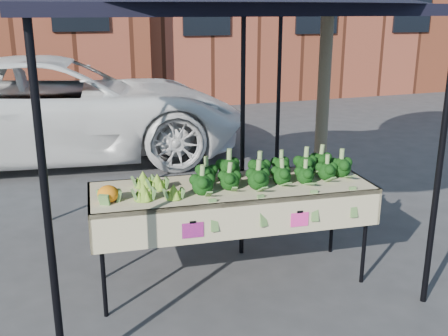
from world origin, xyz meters
TOP-DOWN VIEW (x-y plane):
  - ground at (0.00, 0.00)m, footprint 90.00×90.00m
  - table at (-0.06, -0.07)m, footprint 2.47×1.03m
  - canopy at (-0.12, 0.50)m, footprint 3.16×3.16m
  - broccoli_heap at (0.30, -0.05)m, footprint 1.51×0.54m
  - romanesco_cluster at (-0.72, -0.04)m, footprint 0.41×0.55m
  - cauliflower_pair at (-1.11, -0.12)m, footprint 0.18×0.18m
  - street_tree at (1.44, 1.03)m, footprint 2.07×2.07m

SIDE VIEW (x-z plane):
  - ground at x=0.00m, z-range 0.00..0.00m
  - table at x=-0.06m, z-range 0.00..0.90m
  - cauliflower_pair at x=-1.11m, z-range 0.90..1.06m
  - romanesco_cluster at x=-0.72m, z-range 0.90..1.08m
  - broccoli_heap at x=0.30m, z-range 0.90..1.13m
  - canopy at x=-0.12m, z-range 0.00..2.74m
  - street_tree at x=1.44m, z-range 0.00..4.07m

